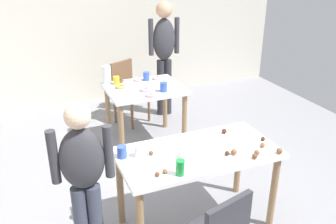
{
  "coord_description": "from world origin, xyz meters",
  "views": [
    {
      "loc": [
        -1.09,
        -2.53,
        2.26
      ],
      "look_at": [
        0.09,
        0.34,
        0.9
      ],
      "focal_mm": 39.23,
      "sensor_mm": 36.0,
      "label": 1
    }
  ],
  "objects_px": {
    "soda_can": "(180,168)",
    "pitcher_far": "(107,75)",
    "dining_table_far": "(145,97)",
    "person_girl_near": "(84,174)",
    "dining_table_near": "(197,162)",
    "chair_far_table": "(127,88)",
    "person_adult_far": "(164,48)",
    "mixing_bowl": "(191,154)"
  },
  "relations": [
    {
      "from": "dining_table_near",
      "to": "dining_table_far",
      "type": "xyz_separation_m",
      "value": [
        0.1,
        1.63,
        -0.02
      ]
    },
    {
      "from": "chair_far_table",
      "to": "dining_table_near",
      "type": "bearing_deg",
      "value": -92.17
    },
    {
      "from": "person_adult_far",
      "to": "pitcher_far",
      "type": "height_order",
      "value": "person_adult_far"
    },
    {
      "from": "person_adult_far",
      "to": "soda_can",
      "type": "height_order",
      "value": "person_adult_far"
    },
    {
      "from": "person_girl_near",
      "to": "mixing_bowl",
      "type": "height_order",
      "value": "person_girl_near"
    },
    {
      "from": "dining_table_far",
      "to": "pitcher_far",
      "type": "xyz_separation_m",
      "value": [
        -0.38,
        0.31,
        0.23
      ]
    },
    {
      "from": "dining_table_near",
      "to": "chair_far_table",
      "type": "relative_size",
      "value": 1.53
    },
    {
      "from": "dining_table_near",
      "to": "soda_can",
      "type": "relative_size",
      "value": 10.9
    },
    {
      "from": "dining_table_near",
      "to": "soda_can",
      "type": "xyz_separation_m",
      "value": [
        -0.28,
        -0.27,
        0.16
      ]
    },
    {
      "from": "dining_table_far",
      "to": "person_adult_far",
      "type": "xyz_separation_m",
      "value": [
        0.56,
        0.75,
        0.37
      ]
    },
    {
      "from": "dining_table_far",
      "to": "person_girl_near",
      "type": "bearing_deg",
      "value": -121.84
    },
    {
      "from": "dining_table_far",
      "to": "person_girl_near",
      "type": "height_order",
      "value": "person_girl_near"
    },
    {
      "from": "dining_table_near",
      "to": "chair_far_table",
      "type": "bearing_deg",
      "value": 87.83
    },
    {
      "from": "person_adult_far",
      "to": "mixing_bowl",
      "type": "height_order",
      "value": "person_adult_far"
    },
    {
      "from": "chair_far_table",
      "to": "mixing_bowl",
      "type": "height_order",
      "value": "chair_far_table"
    },
    {
      "from": "dining_table_near",
      "to": "person_girl_near",
      "type": "height_order",
      "value": "person_girl_near"
    },
    {
      "from": "dining_table_far",
      "to": "mixing_bowl",
      "type": "height_order",
      "value": "mixing_bowl"
    },
    {
      "from": "person_adult_far",
      "to": "soda_can",
      "type": "xyz_separation_m",
      "value": [
        -0.94,
        -2.65,
        -0.19
      ]
    },
    {
      "from": "person_girl_near",
      "to": "soda_can",
      "type": "bearing_deg",
      "value": -18.11
    },
    {
      "from": "pitcher_far",
      "to": "mixing_bowl",
      "type": "bearing_deg",
      "value": -84.92
    },
    {
      "from": "soda_can",
      "to": "pitcher_far",
      "type": "xyz_separation_m",
      "value": [
        -0.0,
        2.21,
        0.05
      ]
    },
    {
      "from": "dining_table_far",
      "to": "soda_can",
      "type": "xyz_separation_m",
      "value": [
        -0.38,
        -1.9,
        0.18
      ]
    },
    {
      "from": "chair_far_table",
      "to": "soda_can",
      "type": "distance_m",
      "value": 2.67
    },
    {
      "from": "mixing_bowl",
      "to": "soda_can",
      "type": "relative_size",
      "value": 1.43
    },
    {
      "from": "person_adult_far",
      "to": "dining_table_far",
      "type": "bearing_deg",
      "value": -126.82
    },
    {
      "from": "chair_far_table",
      "to": "soda_can",
      "type": "bearing_deg",
      "value": -98.01
    },
    {
      "from": "chair_far_table",
      "to": "person_adult_far",
      "type": "xyz_separation_m",
      "value": [
        0.57,
        0.03,
        0.51
      ]
    },
    {
      "from": "soda_can",
      "to": "chair_far_table",
      "type": "bearing_deg",
      "value": 81.99
    },
    {
      "from": "person_adult_far",
      "to": "mixing_bowl",
      "type": "relative_size",
      "value": 9.49
    },
    {
      "from": "person_adult_far",
      "to": "mixing_bowl",
      "type": "distance_m",
      "value": 2.59
    },
    {
      "from": "dining_table_near",
      "to": "person_girl_near",
      "type": "relative_size",
      "value": 0.99
    },
    {
      "from": "dining_table_far",
      "to": "mixing_bowl",
      "type": "distance_m",
      "value": 1.74
    },
    {
      "from": "chair_far_table",
      "to": "person_girl_near",
      "type": "bearing_deg",
      "value": -113.27
    },
    {
      "from": "dining_table_far",
      "to": "pitcher_far",
      "type": "distance_m",
      "value": 0.55
    },
    {
      "from": "dining_table_near",
      "to": "person_girl_near",
      "type": "distance_m",
      "value": 0.96
    },
    {
      "from": "mixing_bowl",
      "to": "dining_table_near",
      "type": "bearing_deg",
      "value": 38.21
    },
    {
      "from": "dining_table_far",
      "to": "chair_far_table",
      "type": "xyz_separation_m",
      "value": [
        -0.01,
        0.72,
        -0.13
      ]
    },
    {
      "from": "dining_table_near",
      "to": "chair_far_table",
      "type": "xyz_separation_m",
      "value": [
        0.09,
        2.36,
        -0.15
      ]
    },
    {
      "from": "soda_can",
      "to": "dining_table_near",
      "type": "bearing_deg",
      "value": 43.49
    },
    {
      "from": "person_girl_near",
      "to": "person_adult_far",
      "type": "height_order",
      "value": "person_adult_far"
    },
    {
      "from": "person_girl_near",
      "to": "soda_can",
      "type": "height_order",
      "value": "person_girl_near"
    },
    {
      "from": "chair_far_table",
      "to": "pitcher_far",
      "type": "xyz_separation_m",
      "value": [
        -0.37,
        -0.41,
        0.37
      ]
    }
  ]
}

